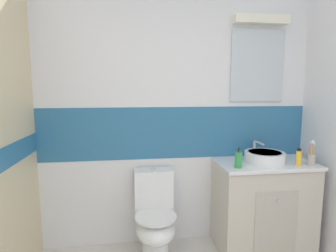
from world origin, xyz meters
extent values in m
cube|color=white|center=(0.00, 2.45, 0.42)|extent=(3.20, 0.10, 0.85)
cube|color=teal|center=(0.00, 2.45, 1.10)|extent=(3.20, 0.10, 0.50)
cube|color=white|center=(0.00, 2.45, 1.93)|extent=(3.20, 0.10, 1.15)
cube|color=silver|center=(0.79, 2.39, 1.74)|extent=(0.54, 0.02, 0.69)
cube|color=white|center=(0.79, 2.35, 2.17)|extent=(0.53, 0.10, 0.08)
cube|color=beige|center=(0.79, 2.15, 0.41)|extent=(0.87, 0.49, 0.82)
cube|color=white|center=(0.79, 2.14, 0.83)|extent=(0.89, 0.51, 0.03)
cube|color=#B6AD9F|center=(0.79, 1.90, 0.37)|extent=(0.39, 0.01, 0.57)
cylinder|color=silver|center=(0.79, 1.89, 0.57)|extent=(0.02, 0.02, 0.03)
cylinder|color=white|center=(0.77, 2.14, 0.90)|extent=(0.36, 0.36, 0.10)
cylinder|color=#AFB1BA|center=(0.77, 2.14, 0.94)|extent=(0.30, 0.30, 0.01)
cylinder|color=silver|center=(0.77, 2.35, 0.93)|extent=(0.03, 0.03, 0.16)
cylinder|color=silver|center=(0.77, 2.25, 1.01)|extent=(0.02, 0.16, 0.02)
cylinder|color=white|center=(-0.24, 2.12, 0.09)|extent=(0.24, 0.24, 0.18)
ellipsoid|color=white|center=(-0.24, 2.08, 0.29)|extent=(0.34, 0.42, 0.22)
cylinder|color=white|center=(-0.24, 2.08, 0.41)|extent=(0.37, 0.37, 0.02)
cube|color=white|center=(-0.24, 2.29, 0.59)|extent=(0.36, 0.17, 0.37)
cylinder|color=silver|center=(-0.24, 2.29, 0.78)|extent=(0.04, 0.04, 0.02)
cylinder|color=#B2ADA3|center=(1.14, 2.00, 0.90)|extent=(0.07, 0.07, 0.10)
cylinder|color=gold|center=(1.16, 2.00, 0.96)|extent=(0.02, 0.01, 0.17)
cube|color=white|center=(1.16, 2.00, 1.05)|extent=(0.01, 0.02, 0.03)
cylinder|color=#D872BF|center=(1.13, 2.00, 0.96)|extent=(0.02, 0.03, 0.17)
cube|color=white|center=(1.13, 2.00, 1.04)|extent=(0.01, 0.02, 0.03)
cylinder|color=gold|center=(1.13, 1.99, 0.97)|extent=(0.01, 0.04, 0.18)
cube|color=white|center=(1.13, 1.99, 1.06)|extent=(0.01, 0.02, 0.03)
cylinder|color=green|center=(0.46, 2.00, 0.92)|extent=(0.06, 0.06, 0.14)
cylinder|color=#262626|center=(0.46, 2.00, 1.00)|extent=(0.01, 0.01, 0.04)
cylinder|color=#262626|center=(0.46, 1.99, 1.02)|extent=(0.01, 0.02, 0.01)
cylinder|color=yellow|center=(1.02, 1.99, 0.92)|extent=(0.05, 0.05, 0.13)
cylinder|color=black|center=(1.02, 1.99, 0.99)|extent=(0.03, 0.03, 0.02)
camera|label=1|loc=(-0.44, -0.14, 1.52)|focal=28.83mm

